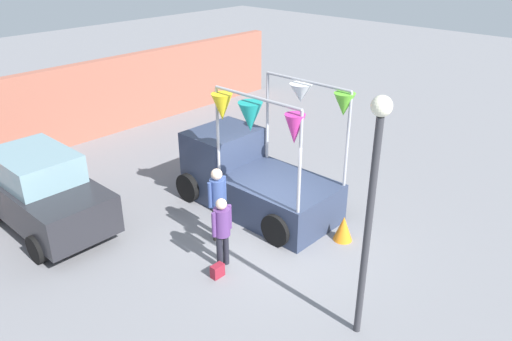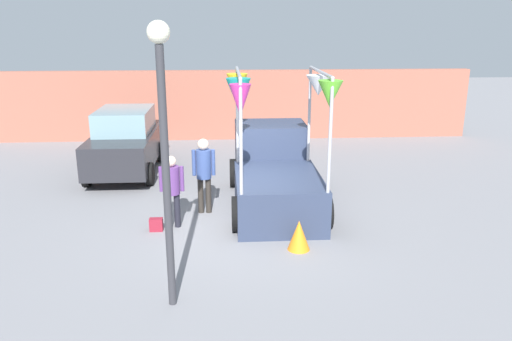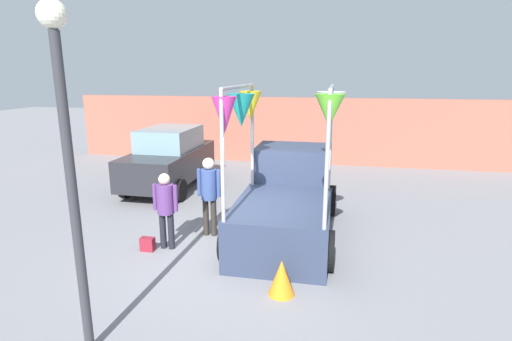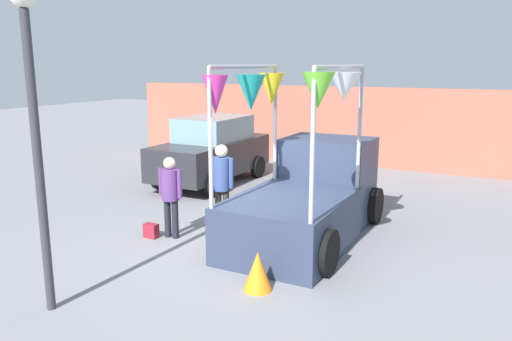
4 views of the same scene
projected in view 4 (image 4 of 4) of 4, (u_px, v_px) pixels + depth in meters
ground_plane at (245, 247)px, 9.27m from camera, size 60.00×60.00×0.00m
vendor_truck at (310, 191)px, 9.78m from camera, size 2.45×4.11×3.32m
parked_car at (212, 150)px, 14.09m from camera, size 1.88×4.00×1.88m
person_customer at (170, 190)px, 9.58m from camera, size 0.53×0.34×1.60m
person_vendor at (222, 179)px, 9.98m from camera, size 0.53×0.34×1.77m
handbag at (151, 231)px, 9.73m from camera, size 0.28×0.16×0.28m
street_lamp at (33, 108)px, 6.35m from camera, size 0.32×0.32×4.31m
brick_boundary_wall at (368, 127)px, 16.36m from camera, size 18.00×0.36×2.60m
folded_kite_bundle_tangerine at (258, 271)px, 7.44m from camera, size 0.55×0.55×0.60m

